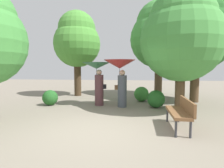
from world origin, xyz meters
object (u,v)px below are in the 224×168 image
(tree_mid_right, at_px, (197,31))
(person_right, at_px, (120,71))
(tree_far_back, at_px, (159,34))
(park_bench, at_px, (181,111))
(person_left, at_px, (97,73))
(tree_mid_left, at_px, (77,40))
(tree_near_right, at_px, (182,34))

(tree_mid_right, bearing_deg, person_right, -156.12)
(person_right, xyz_separation_m, tree_mid_right, (3.54, 1.57, 1.85))
(tree_far_back, bearing_deg, park_bench, -91.88)
(person_left, xyz_separation_m, person_right, (1.03, -0.25, 0.13))
(person_right, bearing_deg, park_bench, -142.13)
(park_bench, bearing_deg, person_right, -144.18)
(tree_mid_left, bearing_deg, tree_mid_right, -12.46)
(tree_far_back, bearing_deg, person_left, -133.38)
(park_bench, height_order, tree_mid_right, tree_mid_right)
(tree_far_back, bearing_deg, tree_mid_right, -52.93)
(person_left, height_order, park_bench, person_left)
(tree_near_right, relative_size, tree_mid_right, 0.87)
(tree_mid_left, xyz_separation_m, tree_far_back, (4.80, 0.57, 0.30))
(person_left, bearing_deg, park_bench, -132.27)
(person_right, bearing_deg, tree_near_right, -102.87)
(person_left, height_order, tree_near_right, tree_near_right)
(person_left, distance_m, tree_mid_right, 5.15)
(tree_mid_left, xyz_separation_m, tree_mid_right, (6.28, -1.39, 0.08))
(person_left, distance_m, tree_near_right, 3.77)
(person_left, distance_m, tree_far_back, 5.01)
(person_left, xyz_separation_m, park_bench, (2.88, -2.97, -0.92))
(tree_mid_left, relative_size, tree_mid_right, 0.94)
(person_left, height_order, person_right, person_right)
(park_bench, bearing_deg, tree_mid_right, 160.08)
(person_right, xyz_separation_m, tree_near_right, (2.30, -0.68, 1.35))
(park_bench, bearing_deg, tree_far_back, 179.66)
(person_right, height_order, tree_mid_left, tree_mid_left)
(person_right, relative_size, tree_near_right, 0.44)
(tree_mid_right, distance_m, tree_far_back, 2.46)
(person_right, height_order, tree_mid_right, tree_mid_right)
(tree_mid_right, bearing_deg, tree_near_right, -118.76)
(park_bench, relative_size, tree_near_right, 0.33)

